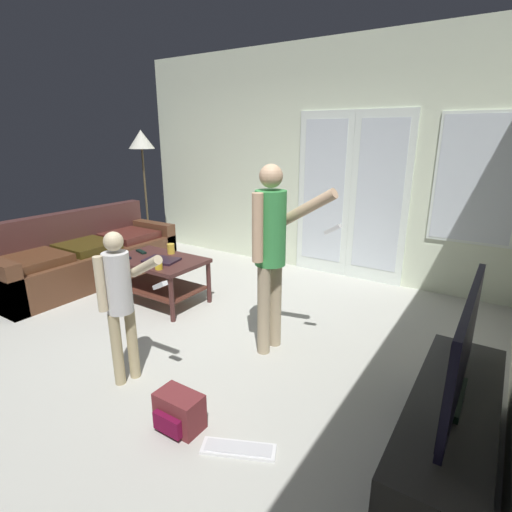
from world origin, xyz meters
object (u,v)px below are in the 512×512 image
Objects in this scene: cup_by_laptop at (171,249)px; leather_couch at (85,258)px; loose_keyboard at (239,449)px; tv_remote_black at (141,252)px; person_adult at (272,244)px; person_child at (120,295)px; flat_screen_tv at (463,349)px; cup_near_edge at (158,264)px; tv_stand at (449,433)px; dvd_remote_slim at (127,257)px; floor_lamp at (142,146)px; laptop_closed at (162,260)px; backpack at (179,412)px; coffee_table at (159,271)px.

leather_couch is at bearing -169.38° from cup_by_laptop.
tv_remote_black is (-2.31, 1.35, 0.50)m from loose_keyboard.
person_adult reaches higher than person_child.
flat_screen_tv is at bearing -17.38° from cup_by_laptop.
cup_near_edge reaches higher than loose_keyboard.
tv_stand is 1.73m from person_adult.
tv_remote_black is at bearing -152.75° from cup_by_laptop.
dvd_remote_slim is (-0.58, 0.08, -0.04)m from cup_near_edge.
cup_near_edge is (-2.74, 0.49, -0.17)m from flat_screen_tv.
floor_lamp reaches higher than leather_couch.
flat_screen_tv reaches higher than tv_stand.
laptop_closed is (-1.44, 0.15, -0.43)m from person_adult.
leather_couch reaches higher than laptop_closed.
cup_by_laptop is at bearing 165.18° from person_adult.
laptop_closed is 2.04× the size of tv_remote_black.
laptop_closed is at bearing -66.06° from cup_by_laptop.
flat_screen_tv is 2.78m from cup_near_edge.
flat_screen_tv is 2.17m from person_child.
leather_couch is 7.66× the size of backpack.
tv_stand is at bearing 22.67° from backpack.
leather_couch is 13.36× the size of tv_remote_black.
person_child is at bearing -56.73° from cup_near_edge.
cup_near_edge is (-1.29, 1.10, 0.44)m from backpack.
backpack is 2.25m from cup_by_laptop.
cup_by_laptop is at bearing 122.80° from person_child.
loose_keyboard is (3.56, -2.59, -1.61)m from floor_lamp.
person_adult is at bearing 56.30° from person_child.
cup_near_edge is (-0.61, 0.94, -0.14)m from person_child.
floor_lamp is at bearing 151.38° from tv_remote_black.
backpack is at bearing -40.03° from floor_lamp.
leather_couch is at bearing 158.77° from loose_keyboard.
floor_lamp is at bearing 130.03° from laptop_closed.
person_child is 1.74m from tv_remote_black.
coffee_table is 0.36m from tv_remote_black.
dvd_remote_slim is at bearing -127.85° from cup_by_laptop.
cup_by_laptop is (-1.57, 1.56, 0.44)m from backpack.
flat_screen_tv is 3.24× the size of laptop_closed.
cup_by_laptop is 0.66× the size of tv_remote_black.
leather_couch is 1.60m from cup_near_edge.
laptop_closed is (-2.91, 0.69, -0.21)m from flat_screen_tv.
floor_lamp is (-1.58, 1.29, 1.25)m from coffee_table.
leather_couch is 2.91m from person_adult.
backpack is at bearing -40.49° from cup_near_edge.
person_child is 6.77× the size of tv_remote_black.
coffee_table is 5.76× the size of tv_remote_black.
cup_by_laptop is at bearing 72.80° from dvd_remote_slim.
coffee_table is 2.39m from loose_keyboard.
coffee_table is at bearing 166.24° from tv_stand.
leather_couch is 1.30m from coffee_table.
person_adult is 1.93m from tv_remote_black.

